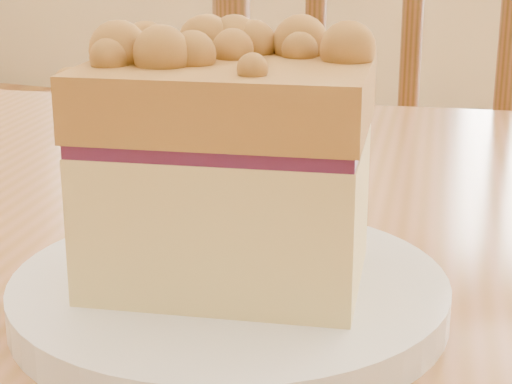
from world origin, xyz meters
TOP-DOWN VIEW (x-y plane):
  - cafe_chair_main at (-0.02, 0.98)m, footprint 0.58×0.58m
  - plate at (0.10, 0.27)m, footprint 0.20×0.20m
  - cake_slice at (0.10, 0.27)m, footprint 0.14×0.12m

SIDE VIEW (x-z plane):
  - cafe_chair_main at x=-0.02m, z-range 0.01..1.02m
  - plate at x=0.10m, z-range 0.75..0.77m
  - cake_slice at x=0.10m, z-range 0.76..0.88m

